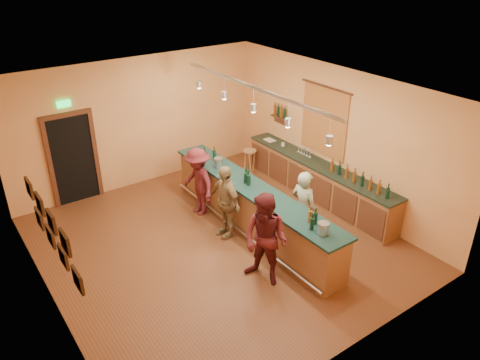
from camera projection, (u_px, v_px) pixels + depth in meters
floor at (218, 243)px, 9.64m from camera, size 7.00×7.00×0.00m
ceiling at (214, 92)px, 8.19m from camera, size 6.50×7.00×0.02m
wall_back at (139, 123)px, 11.46m from camera, size 6.50×0.02×3.20m
wall_front at (355, 266)px, 6.37m from camera, size 6.50×0.02×3.20m
wall_left at (39, 227)px, 7.24m from camera, size 0.02×7.00×3.20m
wall_right at (336, 137)px, 10.60m from camera, size 0.02×7.00×3.20m
doorway at (73, 157)px, 10.78m from camera, size 1.15×0.09×2.48m
tapestry at (324, 122)px, 10.76m from camera, size 0.03×1.40×1.60m
bottle_shelf at (280, 113)px, 11.91m from camera, size 0.17×0.55×0.54m
picture_grid at (52, 229)px, 6.56m from camera, size 0.06×2.20×0.70m
back_counter at (318, 181)px, 11.09m from camera, size 0.60×4.55×1.27m
tasting_bar at (252, 206)px, 9.82m from camera, size 0.74×5.10×1.38m
pendant_track at (254, 96)px, 8.75m from camera, size 0.11×4.60×0.50m
bartender at (304, 208)px, 9.31m from camera, size 0.48×0.65×1.63m
customer_a at (266, 240)px, 8.20m from camera, size 0.92×1.03×1.76m
customer_b at (225, 202)px, 9.58m from camera, size 0.40×0.94×1.60m
customer_c at (198, 182)px, 10.38m from camera, size 0.60×1.03×1.59m
bar_stool at (250, 155)px, 12.25m from camera, size 0.35×0.35×0.71m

